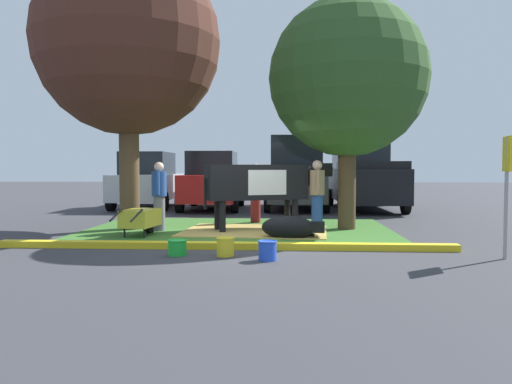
% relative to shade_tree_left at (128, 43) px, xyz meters
% --- Properties ---
extents(ground_plane, '(80.00, 80.00, 0.00)m').
position_rel_shade_tree_left_xyz_m(ground_plane, '(2.70, -1.75, -4.35)').
color(ground_plane, '#38383D').
extents(grass_island, '(7.11, 5.05, 0.02)m').
position_rel_shade_tree_left_xyz_m(grass_island, '(2.56, 0.04, -4.34)').
color(grass_island, '#386B28').
rests_on(grass_island, ground).
extents(curb_yellow, '(8.31, 0.24, 0.12)m').
position_rel_shade_tree_left_xyz_m(curb_yellow, '(2.56, -2.63, -4.29)').
color(curb_yellow, yellow).
rests_on(curb_yellow, ground).
extents(hay_bedding, '(3.37, 2.63, 0.04)m').
position_rel_shade_tree_left_xyz_m(hay_bedding, '(2.98, -0.27, -4.33)').
color(hay_bedding, tan).
rests_on(hay_bedding, ground).
extents(shade_tree_left, '(4.30, 4.30, 6.52)m').
position_rel_shade_tree_left_xyz_m(shade_tree_left, '(0.00, 0.00, 0.00)').
color(shade_tree_left, brown).
rests_on(shade_tree_left, ground).
extents(shade_tree_right, '(3.70, 3.70, 5.42)m').
position_rel_shade_tree_left_xyz_m(shade_tree_right, '(5.11, 0.33, -0.80)').
color(shade_tree_right, '#4C3823').
rests_on(shade_tree_right, ground).
extents(cow_holstein, '(3.02, 1.53, 1.57)m').
position_rel_shade_tree_left_xyz_m(cow_holstein, '(3.09, -0.04, -3.23)').
color(cow_holstein, black).
rests_on(cow_holstein, ground).
extents(calf_lying, '(1.32, 0.59, 0.48)m').
position_rel_shade_tree_left_xyz_m(calf_lying, '(3.76, -1.33, -4.11)').
color(calf_lying, black).
rests_on(calf_lying, ground).
extents(person_handler, '(0.34, 0.53, 1.64)m').
position_rel_shade_tree_left_xyz_m(person_handler, '(4.39, 0.02, -3.47)').
color(person_handler, '#23478C').
rests_on(person_handler, ground).
extents(person_visitor_near, '(0.34, 0.53, 1.59)m').
position_rel_shade_tree_left_xyz_m(person_visitor_near, '(0.77, -0.27, -3.50)').
color(person_visitor_near, slate).
rests_on(person_visitor_near, ground).
extents(person_visitor_far, '(0.49, 0.34, 1.57)m').
position_rel_shade_tree_left_xyz_m(person_visitor_far, '(2.88, 1.54, -3.51)').
color(person_visitor_far, maroon).
rests_on(person_visitor_far, ground).
extents(wheelbarrow, '(0.73, 1.62, 0.63)m').
position_rel_shade_tree_left_xyz_m(wheelbarrow, '(0.59, -1.13, -3.96)').
color(wheelbarrow, gold).
rests_on(wheelbarrow, ground).
extents(parking_sign, '(0.11, 0.44, 1.97)m').
position_rel_shade_tree_left_xyz_m(parking_sign, '(7.19, -3.36, -2.96)').
color(parking_sign, '#99999E').
rests_on(parking_sign, ground).
extents(bucket_green, '(0.33, 0.33, 0.26)m').
position_rel_shade_tree_left_xyz_m(bucket_green, '(1.86, -3.34, -4.21)').
color(bucket_green, green).
rests_on(bucket_green, ground).
extents(bucket_yellow, '(0.31, 0.31, 0.31)m').
position_rel_shade_tree_left_xyz_m(bucket_yellow, '(2.67, -3.36, -4.19)').
color(bucket_yellow, yellow).
rests_on(bucket_yellow, ground).
extents(bucket_blue, '(0.31, 0.31, 0.32)m').
position_rel_shade_tree_left_xyz_m(bucket_blue, '(3.38, -3.71, -4.19)').
color(bucket_blue, blue).
rests_on(bucket_blue, ground).
extents(sedan_silver, '(2.09, 4.43, 2.02)m').
position_rel_shade_tree_left_xyz_m(sedan_silver, '(-1.34, 6.39, -3.37)').
color(sedan_silver, silver).
rests_on(sedan_silver, ground).
extents(sedan_red, '(2.09, 4.43, 2.02)m').
position_rel_shade_tree_left_xyz_m(sedan_red, '(1.10, 5.94, -3.37)').
color(sedan_red, red).
rests_on(sedan_red, ground).
extents(suv_dark_grey, '(2.19, 4.64, 2.52)m').
position_rel_shade_tree_left_xyz_m(suv_dark_grey, '(4.00, 6.16, -3.08)').
color(suv_dark_grey, '#3D3D42').
rests_on(suv_dark_grey, ground).
extents(pickup_truck_black, '(2.30, 5.44, 2.42)m').
position_rel_shade_tree_left_xyz_m(pickup_truck_black, '(6.42, 6.26, -3.24)').
color(pickup_truck_black, black).
rests_on(pickup_truck_black, ground).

